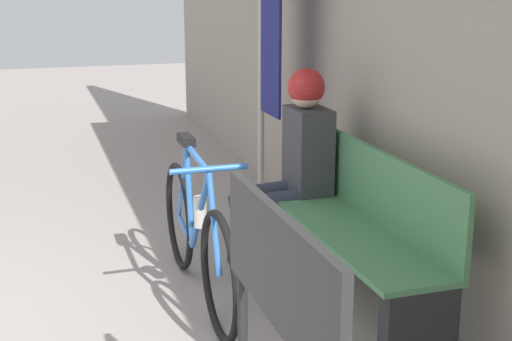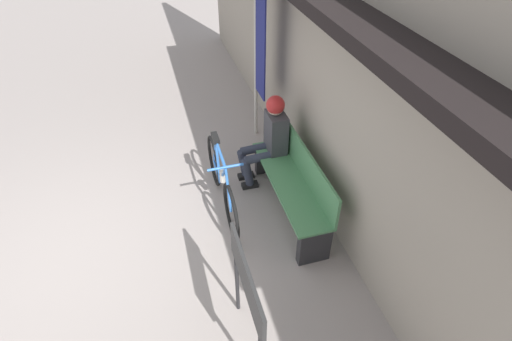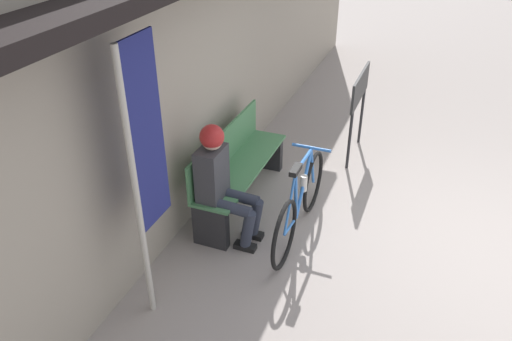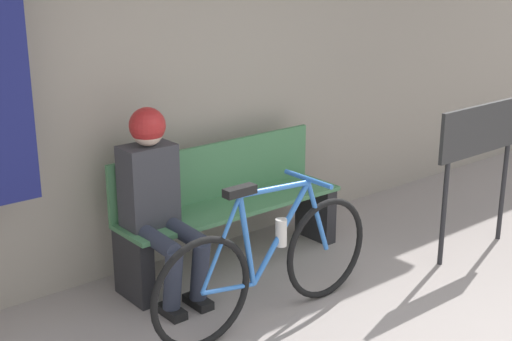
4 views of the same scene
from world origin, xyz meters
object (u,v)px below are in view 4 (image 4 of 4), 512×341
Objects in this scene: person_seated at (156,191)px; bicycle at (269,264)px; park_bench_near at (228,209)px; signboard at (480,142)px.

bicycle is at bearing -64.58° from person_seated.
signboard is at bearing -32.72° from park_bench_near.
signboard is at bearing -21.92° from person_seated.
signboard is (1.53, -0.98, 0.44)m from park_bench_near.
person_seated is 2.35m from signboard.
park_bench_near is 1.38× the size of person_seated.
person_seated reaches higher than signboard.
park_bench_near is at bearing 68.70° from bicycle.
signboard reaches higher than bicycle.
bicycle is at bearing -111.30° from park_bench_near.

